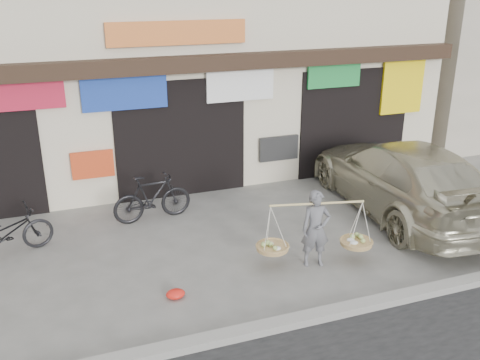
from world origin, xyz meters
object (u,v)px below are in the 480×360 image
object	(u,v)px
bike_0	(5,234)
bike_1	(152,198)
suv	(401,177)
street_vendor	(315,232)

from	to	relation	value
bike_0	bike_1	size ratio (longest dim) A/B	1.03
bike_1	suv	distance (m)	5.33
street_vendor	suv	xyz separation A→B (m)	(2.84, 1.51, 0.14)
suv	street_vendor	bearing A→B (deg)	31.64
bike_0	bike_1	bearing A→B (deg)	-95.09
street_vendor	suv	size ratio (longest dim) A/B	0.37
street_vendor	suv	bearing A→B (deg)	40.90
bike_0	bike_1	world-z (taller)	bike_1
street_vendor	suv	world-z (taller)	suv
bike_0	bike_1	distance (m)	2.89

